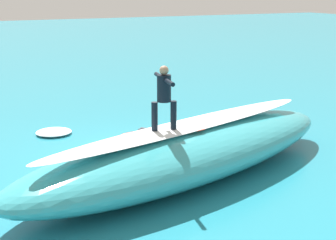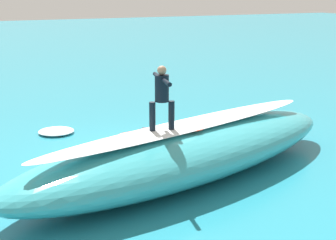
# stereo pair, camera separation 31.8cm
# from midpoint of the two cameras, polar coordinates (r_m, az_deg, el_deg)

# --- Properties ---
(ground_plane) EXTENTS (120.00, 120.00, 0.00)m
(ground_plane) POSITION_cam_midpoint_polar(r_m,az_deg,el_deg) (13.51, -3.41, -3.83)
(ground_plane) COLOR teal
(wave_crest) EXTENTS (10.02, 5.24, 1.21)m
(wave_crest) POSITION_cam_midpoint_polar(r_m,az_deg,el_deg) (11.71, 1.59, -3.66)
(wave_crest) COLOR teal
(wave_crest) RESTS_ON ground_plane
(wave_foam_lip) EXTENTS (8.15, 3.15, 0.08)m
(wave_foam_lip) POSITION_cam_midpoint_polar(r_m,az_deg,el_deg) (11.52, 1.62, -0.61)
(wave_foam_lip) COLOR white
(wave_foam_lip) RESTS_ON wave_crest
(surfboard_riding) EXTENTS (2.02, 0.85, 0.07)m
(surfboard_riding) POSITION_cam_midpoint_polar(r_m,az_deg,el_deg) (11.02, -1.28, -1.35)
(surfboard_riding) COLOR #E0563D
(surfboard_riding) RESTS_ON wave_crest
(surfer_riding) EXTENTS (0.57, 1.36, 1.44)m
(surfer_riding) POSITION_cam_midpoint_polar(r_m,az_deg,el_deg) (10.80, -1.30, 3.11)
(surfer_riding) COLOR black
(surfer_riding) RESTS_ON surfboard_riding
(surfboard_paddling) EXTENTS (1.96, 2.07, 0.07)m
(surfboard_paddling) POSITION_cam_midpoint_polar(r_m,az_deg,el_deg) (14.88, -0.28, -1.88)
(surfboard_paddling) COLOR silver
(surfboard_paddling) RESTS_ON ground_plane
(surfer_paddling) EXTENTS (1.21, 1.29, 0.29)m
(surfer_paddling) POSITION_cam_midpoint_polar(r_m,az_deg,el_deg) (14.88, -0.71, -1.25)
(surfer_paddling) COLOR black
(surfer_paddling) RESTS_ON surfboard_paddling
(foam_patch_near) EXTENTS (1.06, 0.68, 0.13)m
(foam_patch_near) POSITION_cam_midpoint_polar(r_m,az_deg,el_deg) (14.23, -6.36, -2.64)
(foam_patch_near) COLOR white
(foam_patch_near) RESTS_ON ground_plane
(foam_patch_mid) EXTENTS (1.34, 1.30, 0.14)m
(foam_patch_mid) POSITION_cam_midpoint_polar(r_m,az_deg,el_deg) (15.62, -13.58, -1.35)
(foam_patch_mid) COLOR white
(foam_patch_mid) RESTS_ON ground_plane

